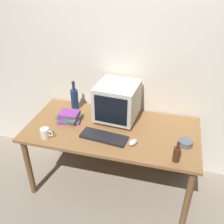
{
  "coord_description": "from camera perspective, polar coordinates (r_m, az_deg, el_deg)",
  "views": [
    {
      "loc": [
        0.5,
        -1.9,
        2.08
      ],
      "look_at": [
        0.0,
        0.0,
        0.88
      ],
      "focal_mm": 40.75,
      "sensor_mm": 36.0,
      "label": 1
    }
  ],
  "objects": [
    {
      "name": "ground_plane",
      "position": [
        2.86,
        0.0,
        -15.3
      ],
      "size": [
        6.0,
        6.0,
        0.0
      ],
      "primitive_type": "plane",
      "color": "gray"
    },
    {
      "name": "back_wall",
      "position": [
        2.55,
        2.67,
        12.3
      ],
      "size": [
        4.0,
        0.08,
        2.5
      ],
      "primitive_type": "cube",
      "color": "silver",
      "rests_on": "ground"
    },
    {
      "name": "desk",
      "position": [
        2.45,
        0.0,
        -5.18
      ],
      "size": [
        1.62,
        0.8,
        0.7
      ],
      "color": "olive",
      "rests_on": "ground"
    },
    {
      "name": "crt_monitor",
      "position": [
        2.45,
        1.19,
        2.38
      ],
      "size": [
        0.41,
        0.42,
        0.37
      ],
      "color": "beige",
      "rests_on": "desk"
    },
    {
      "name": "keyboard",
      "position": [
        2.27,
        -1.83,
        -5.61
      ],
      "size": [
        0.43,
        0.2,
        0.02
      ],
      "primitive_type": "cube",
      "rotation": [
        0.0,
        0.0,
        -0.12
      ],
      "color": "black",
      "rests_on": "desk"
    },
    {
      "name": "computer_mouse",
      "position": [
        2.21,
        4.74,
        -6.75
      ],
      "size": [
        0.09,
        0.12,
        0.04
      ],
      "primitive_type": "ellipsoid",
      "rotation": [
        0.0,
        0.0,
        -0.39
      ],
      "color": "beige",
      "rests_on": "desk"
    },
    {
      "name": "bottle_tall",
      "position": [
        2.67,
        -8.4,
        2.97
      ],
      "size": [
        0.08,
        0.08,
        0.32
      ],
      "color": "navy",
      "rests_on": "desk"
    },
    {
      "name": "bottle_short",
      "position": [
        2.07,
        14.31,
        -9.07
      ],
      "size": [
        0.06,
        0.06,
        0.19
      ],
      "color": "#472314",
      "rests_on": "desk"
    },
    {
      "name": "book_stack",
      "position": [
        2.52,
        -9.56,
        -1.07
      ],
      "size": [
        0.24,
        0.2,
        0.1
      ],
      "color": "#843893",
      "rests_on": "desk"
    },
    {
      "name": "mug",
      "position": [
        2.34,
        -14.73,
        -4.6
      ],
      "size": [
        0.12,
        0.08,
        0.09
      ],
      "color": "white",
      "rests_on": "desk"
    },
    {
      "name": "cd_spindle",
      "position": [
        2.28,
        16.19,
        -6.65
      ],
      "size": [
        0.12,
        0.12,
        0.04
      ],
      "primitive_type": "cylinder",
      "color": "#595B66",
      "rests_on": "desk"
    }
  ]
}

